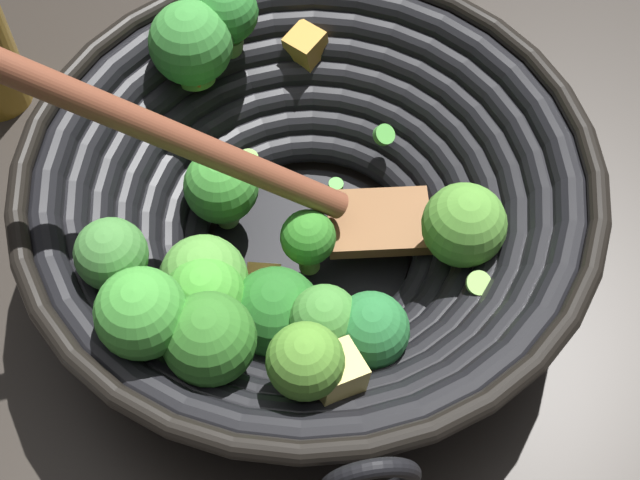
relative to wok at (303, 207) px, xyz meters
name	(u,v)px	position (x,y,z in m)	size (l,w,h in m)	color
ground_plane	(310,257)	(-0.01, 0.00, -0.07)	(4.00, 4.00, 0.00)	#28231E
wok	(303,207)	(0.00, 0.00, 0.00)	(0.37, 0.41, 0.22)	black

